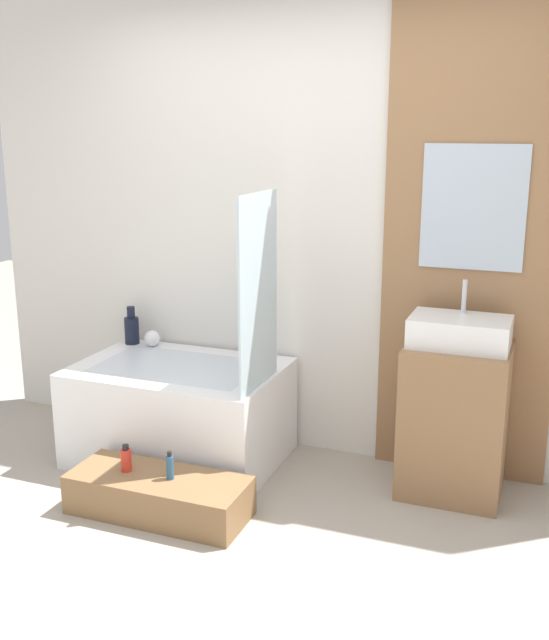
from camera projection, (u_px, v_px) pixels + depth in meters
The scene contains 12 objects.
ground_plane at pixel (192, 593), 3.07m from camera, with size 12.00×12.00×0.00m, color #A39989.
wall_tiled_back at pixel (316, 229), 4.17m from camera, with size 4.20×0.06×2.60m, color silver.
wall_wood_accent at pixel (472, 237), 3.82m from camera, with size 0.91×0.04×2.60m.
bathtub at pixel (180, 412), 4.26m from camera, with size 1.14×0.78×0.55m.
glass_shower_screen at pixel (258, 292), 3.76m from camera, with size 0.01×0.48×0.99m, color silver.
wooden_step_bench at pixel (159, 495), 3.67m from camera, with size 0.89×0.36×0.20m, color olive.
vanity_cabinet at pixel (454, 420), 3.83m from camera, with size 0.51×0.45×0.79m, color #8E6642.
sink at pixel (460, 332), 3.71m from camera, with size 0.49×0.31×0.32m.
vase_tall_dark at pixel (132, 329), 4.60m from camera, with size 0.09×0.09×0.23m.
vase_round_light at pixel (152, 338), 4.55m from camera, with size 0.10×0.10×0.10m, color white.
bottle_soap_primary at pixel (126, 459), 3.70m from camera, with size 0.05×0.05×0.14m.
bottle_soap_secondary at pixel (170, 467), 3.61m from camera, with size 0.04×0.04×0.14m.
Camera 1 is at (1.28, -2.38, 1.86)m, focal length 42.00 mm.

